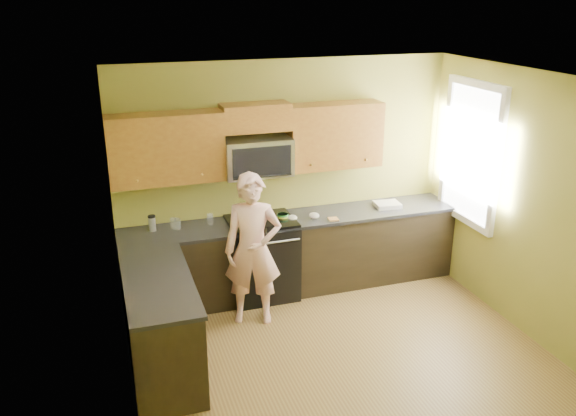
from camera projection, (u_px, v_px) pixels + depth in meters
name	position (u px, v px, depth m)	size (l,w,h in m)	color
floor	(350.00, 367.00, 5.69)	(4.00, 4.00, 0.00)	brown
ceiling	(362.00, 83.00, 4.76)	(4.00, 4.00, 0.00)	white
wall_back	(286.00, 175.00, 7.01)	(4.00, 4.00, 0.00)	olive
wall_front	(498.00, 365.00, 3.45)	(4.00, 4.00, 0.00)	olive
wall_left	(122.00, 269.00, 4.64)	(4.00, 4.00, 0.00)	olive
wall_right	(542.00, 213.00, 5.82)	(4.00, 4.00, 0.00)	olive
cabinet_back_run	(293.00, 255.00, 7.06)	(4.00, 0.60, 0.88)	black
cabinet_left_run	(160.00, 325.00, 5.58)	(0.60, 1.60, 0.88)	black
countertop_back	(294.00, 219.00, 6.89)	(4.00, 0.62, 0.04)	black
countertop_left	(158.00, 281.00, 5.42)	(0.62, 1.60, 0.04)	black
stove	(262.00, 258.00, 6.91)	(0.76, 0.65, 0.95)	black
microwave	(257.00, 175.00, 6.68)	(0.76, 0.40, 0.42)	silver
upper_cab_left	(169.00, 182.00, 6.42)	(1.22, 0.33, 0.75)	brown
upper_cab_right	(333.00, 167.00, 6.99)	(1.12, 0.33, 0.75)	brown
upper_cab_over_mw	(255.00, 117.00, 6.49)	(0.76, 0.33, 0.30)	brown
window	(471.00, 154.00, 6.78)	(0.06, 1.06, 1.66)	white
woman	(253.00, 250.00, 6.24)	(0.61, 0.40, 1.67)	#ED8476
frying_pan	(266.00, 227.00, 6.54)	(0.29, 0.50, 0.07)	black
butter_tub	(283.00, 220.00, 6.82)	(0.13, 0.13, 0.09)	#ECFB42
toast_slice	(333.00, 219.00, 6.82)	(0.11, 0.11, 0.01)	#B27F47
napkin_a	(292.00, 218.00, 6.80)	(0.11, 0.12, 0.06)	silver
napkin_b	(314.00, 216.00, 6.86)	(0.12, 0.13, 0.07)	silver
dish_towel	(387.00, 205.00, 7.24)	(0.30, 0.24, 0.05)	white
travel_mug	(153.00, 231.00, 6.52)	(0.08, 0.08, 0.18)	silver
glass_a	(173.00, 223.00, 6.56)	(0.07, 0.07, 0.12)	silver
glass_b	(178.00, 224.00, 6.55)	(0.07, 0.07, 0.12)	silver
glass_c	(210.00, 219.00, 6.68)	(0.07, 0.07, 0.12)	silver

